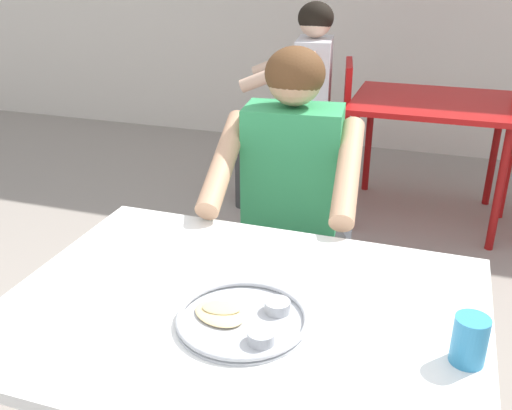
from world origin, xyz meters
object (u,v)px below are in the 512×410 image
thali_tray (242,318)px  drinking_cup (470,339)px  diner_foreground (288,192)px  table_background_red (432,115)px  patron_background (298,88)px  table_foreground (241,330)px  chair_foreground (297,218)px  chair_red_left (327,122)px

thali_tray → drinking_cup: size_ratio=2.86×
drinking_cup → diner_foreground: size_ratio=0.09×
table_background_red → patron_background: (-0.79, -0.01, 0.10)m
table_foreground → drinking_cup: size_ratio=10.77×
chair_foreground → diner_foreground: size_ratio=0.74×
table_foreground → table_background_red: (0.34, 2.26, -0.02)m
thali_tray → table_background_red: size_ratio=0.34×
patron_background → chair_red_left: bearing=23.6°
chair_red_left → table_foreground: bearing=-83.2°
thali_tray → patron_background: 2.36m
chair_foreground → chair_red_left: 1.40m
diner_foreground → thali_tray: bearing=-82.1°
thali_tray → chair_red_left: size_ratio=0.34×
diner_foreground → table_background_red: diner_foreground is taller
chair_foreground → table_background_red: size_ratio=1.00×
drinking_cup → table_background_red: bearing=94.2°
drinking_cup → chair_foreground: bearing=121.9°
table_foreground → chair_red_left: (-0.28, 2.33, -0.13)m
table_foreground → chair_foreground: chair_foreground is taller
chair_foreground → diner_foreground: bearing=-85.0°
patron_background → thali_tray: bearing=-78.4°
chair_foreground → patron_background: patron_background is taller
table_background_red → diner_foreground: bearing=-105.1°
chair_foreground → patron_background: (-0.35, 1.31, 0.22)m
patron_background → chair_foreground: bearing=-75.2°
diner_foreground → chair_red_left: (-0.20, 1.62, -0.21)m
thali_tray → chair_foreground: 1.03m
thali_tray → chair_red_left: bearing=97.2°
drinking_cup → patron_background: size_ratio=0.09×
thali_tray → chair_red_left: 2.42m
thali_tray → patron_background: (-0.47, 2.31, -0.00)m
drinking_cup → thali_tray: bearing=-177.6°
thali_tray → table_background_red: (0.31, 2.33, -0.10)m
diner_foreground → patron_background: bearing=103.4°
chair_red_left → patron_background: (-0.17, -0.08, 0.21)m
drinking_cup → table_foreground: bearing=175.2°
chair_foreground → table_background_red: (0.44, 1.33, 0.12)m
thali_tray → chair_foreground: size_ratio=0.34×
table_foreground → table_background_red: table_foreground is taller
drinking_cup → patron_background: 2.49m
drinking_cup → chair_red_left: size_ratio=0.12×
table_background_red → patron_background: patron_background is taller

